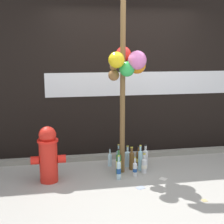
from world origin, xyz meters
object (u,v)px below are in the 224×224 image
object	(u,v)px
bottle_5	(138,158)
bottle_0	(135,169)
fire_hydrant	(48,154)
bottle_10	(140,160)
bottle_6	(118,159)
memorial_post	(127,55)
bottle_3	(145,158)
bottle_9	(128,158)
bottle_8	(119,170)
bottle_4	(144,165)
bottle_7	(132,160)
bottle_1	(110,159)
bottle_2	(119,164)

from	to	relation	value
bottle_5	bottle_0	bearing A→B (deg)	-111.59
fire_hydrant	bottle_10	xyz separation A→B (m)	(1.35, 0.15, -0.23)
bottle_6	bottle_5	bearing A→B (deg)	11.88
memorial_post	bottle_10	size ratio (longest dim) A/B	7.12
memorial_post	bottle_3	xyz separation A→B (m)	(0.34, 0.13, -1.57)
bottle_9	bottle_10	world-z (taller)	bottle_10
memorial_post	bottle_6	distance (m)	1.59
bottle_5	bottle_8	xyz separation A→B (m)	(-0.41, -0.46, 0.02)
bottle_0	bottle_9	xyz separation A→B (m)	(-0.02, 0.39, 0.03)
fire_hydrant	bottle_3	size ratio (longest dim) A/B	2.15
bottle_4	bottle_9	bearing A→B (deg)	123.51
bottle_8	bottle_0	bearing A→B (deg)	15.41
bottle_10	bottle_0	bearing A→B (deg)	-124.53
memorial_post	bottle_7	world-z (taller)	memorial_post
bottle_4	bottle_7	size ratio (longest dim) A/B	0.83
fire_hydrant	bottle_9	bearing A→B (deg)	16.13
bottle_7	memorial_post	bearing A→B (deg)	-139.18
bottle_4	fire_hydrant	bearing A→B (deg)	-177.41
bottle_10	bottle_7	bearing A→B (deg)	149.60
bottle_1	bottle_6	bearing A→B (deg)	-48.36
bottle_3	bottle_10	xyz separation A→B (m)	(-0.11, -0.10, 0.01)
memorial_post	bottle_5	bearing A→B (deg)	42.39
bottle_0	bottle_10	xyz separation A→B (m)	(0.13, 0.19, 0.06)
bottle_5	bottle_6	xyz separation A→B (m)	(-0.34, -0.07, 0.03)
bottle_2	bottle_8	bearing A→B (deg)	-100.47
memorial_post	bottle_9	world-z (taller)	memorial_post
memorial_post	bottle_8	distance (m)	1.62
memorial_post	fire_hydrant	world-z (taller)	memorial_post
bottle_8	bottle_10	xyz separation A→B (m)	(0.38, 0.26, 0.03)
bottle_5	memorial_post	bearing A→B (deg)	-137.61
bottle_10	bottle_8	bearing A→B (deg)	-146.15
bottle_5	bottle_10	size ratio (longest dim) A/B	0.79
fire_hydrant	bottle_6	xyz separation A→B (m)	(1.04, 0.28, -0.24)
bottle_6	bottle_3	bearing A→B (deg)	-4.25
bottle_6	bottle_7	xyz separation A→B (m)	(0.19, -0.07, 0.00)
bottle_4	bottle_9	world-z (taller)	bottle_9
bottle_6	bottle_8	size ratio (longest dim) A/B	1.10
bottle_8	bottle_6	bearing A→B (deg)	79.18
bottle_9	bottle_0	bearing A→B (deg)	-86.71
bottle_2	bottle_9	size ratio (longest dim) A/B	1.16
bottle_0	bottle_1	distance (m)	0.54
bottle_8	fire_hydrant	bearing A→B (deg)	173.59
bottle_6	bottle_7	world-z (taller)	bottle_6
memorial_post	bottle_9	xyz separation A→B (m)	(0.08, 0.23, -1.59)
bottle_6	bottle_9	world-z (taller)	bottle_6
bottle_0	bottle_3	size ratio (longest dim) A/B	0.79
bottle_1	bottle_7	xyz separation A→B (m)	(0.30, -0.19, 0.04)
bottle_0	bottle_8	distance (m)	0.27
fire_hydrant	bottle_8	bearing A→B (deg)	-6.41
fire_hydrant	bottle_7	world-z (taller)	fire_hydrant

